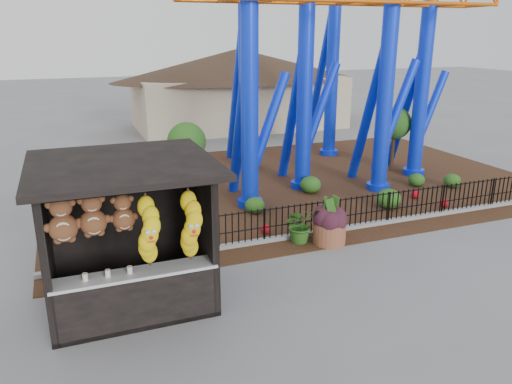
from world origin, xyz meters
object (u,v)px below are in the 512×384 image
object	(u,v)px
prize_booth	(127,239)
terracotta_planter	(329,233)
potted_plant	(301,225)
roller_coaster	(322,4)

from	to	relation	value
prize_booth	terracotta_planter	distance (m)	5.78
potted_plant	prize_booth	bearing A→B (deg)	-155.52
roller_coaster	potted_plant	xyz separation A→B (m)	(-3.38, -5.53, -5.93)
potted_plant	terracotta_planter	bearing A→B (deg)	-23.10
roller_coaster	terracotta_planter	distance (m)	8.92
prize_booth	roller_coaster	xyz separation A→B (m)	(8.14, 7.33, 4.90)
terracotta_planter	potted_plant	bearing A→B (deg)	153.14
roller_coaster	terracotta_planter	size ratio (longest dim) A/B	12.29
prize_booth	terracotta_planter	xyz separation A→B (m)	(5.46, 1.45, -1.24)
potted_plant	roller_coaster	bearing A→B (deg)	62.35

